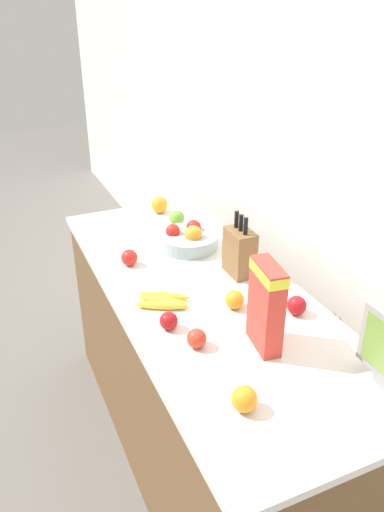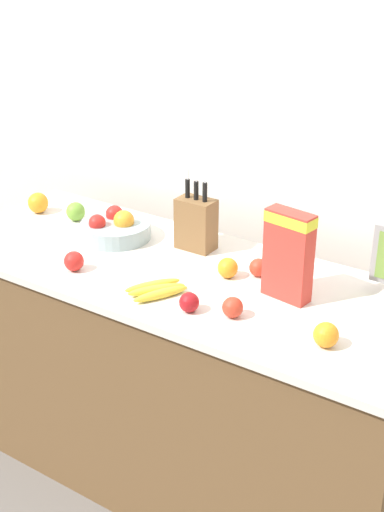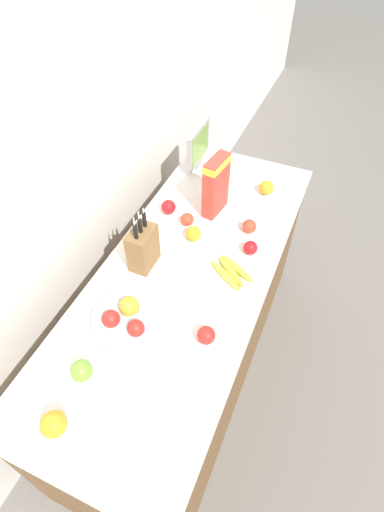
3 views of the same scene
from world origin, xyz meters
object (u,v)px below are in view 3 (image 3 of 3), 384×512
Objects in this scene: cereal_box at (216,184)px; apple_leftmost at (206,335)px; small_monitor at (198,146)px; banana_bunch at (231,272)px; apple_near_bananas at (187,219)px; knife_block at (143,248)px; apple_front at (249,226)px; orange_front_center at (193,234)px; orange_front_right at (54,424)px; apple_middle at (169,207)px; orange_by_cereal at (267,188)px; apple_rightmost at (82,371)px; fruit_bowl at (127,320)px; apple_rear at (250,248)px.

cereal_box is 4.25× the size of apple_leftmost.
small_monitor reaches higher than banana_bunch.
knife_block is at bearing 166.84° from apple_near_bananas.
apple_front is 0.28m from orange_front_center.
knife_block reaches higher than orange_front_right.
apple_middle is 1.08× the size of apple_front.
apple_leftmost is 0.96m from orange_by_cereal.
orange_front_right reaches higher than apple_rightmost.
banana_bunch is 2.90× the size of orange_by_cereal.
fruit_bowl is 3.83× the size of apple_leftmost.
cereal_box is 0.36m from apple_rear.
apple_leftmost is 0.60m from orange_front_right.
orange_by_cereal is at bearing -32.71° from cereal_box.
apple_middle is 0.54m from orange_by_cereal.
apple_front is at bearing -133.20° from small_monitor.
cereal_box reaches higher than orange_by_cereal.
orange_front_right reaches higher than banana_bunch.
apple_rightmost is (-1.03, 0.11, -0.13)m from cereal_box.
apple_rightmost is 1.03× the size of orange_by_cereal.
orange_front_center is at bearing -140.60° from apple_near_bananas.
orange_by_cereal is at bearing -36.80° from apple_near_bananas.
knife_block is at bearing 136.09° from apple_front.
orange_front_right is at bearing -174.54° from knife_block.
orange_front_right is at bearing -175.71° from cereal_box.
banana_bunch is 0.27m from orange_front_center.
apple_rightmost is 1.31m from orange_by_cereal.
apple_middle is (0.61, 0.45, 0.00)m from apple_leftmost.
small_monitor reaches higher than orange_front_center.
fruit_bowl is at bearing -10.08° from apple_rightmost.
knife_block reaches higher than apple_leftmost.
apple_near_bananas is (-0.15, 0.09, -0.14)m from cereal_box.
knife_block is 3.52× the size of orange_front_right.
apple_rear is 0.91× the size of apple_leftmost.
apple_rear is at bearing -100.17° from apple_near_bananas.
apple_rear is at bearing -121.53° from cereal_box.
apple_near_bananas is at bearing 143.20° from orange_by_cereal.
small_monitor is 3.96× the size of apple_rear.
orange_by_cereal is at bearing 1.10° from apple_front.
small_monitor is at bearing 2.86° from apple_middle.
banana_bunch is at bearing -178.35° from orange_by_cereal.
knife_block reaches higher than apple_rightmost.
knife_block reaches higher than small_monitor.
apple_middle is (-0.44, -0.02, -0.09)m from small_monitor.
orange_by_cereal is (0.35, -0.41, 0.00)m from apple_middle.
small_monitor is 4.00× the size of apple_near_bananas.
small_monitor is 1.16m from apple_leftmost.
knife_block reaches higher than orange_by_cereal.
cereal_box reaches higher than apple_leftmost.
apple_rightmost reaches higher than apple_near_bananas.
apple_near_bananas is at bearing 39.40° from orange_front_center.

